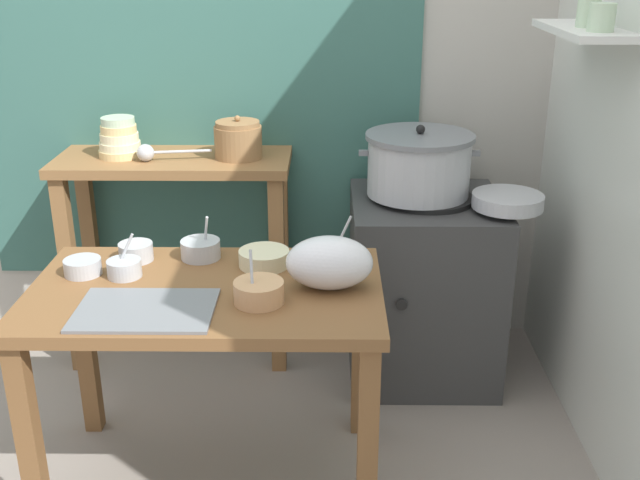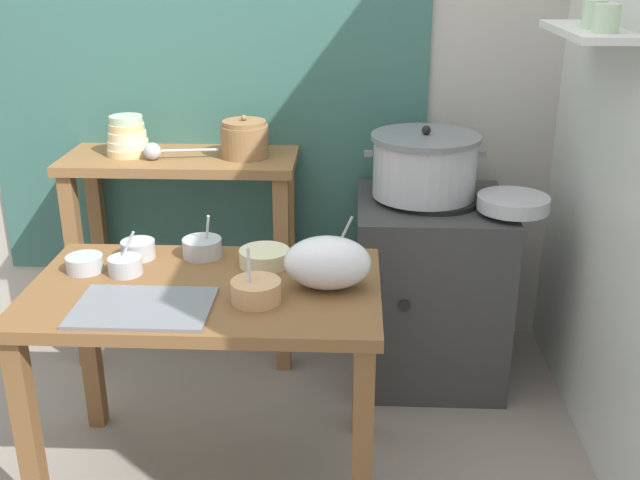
% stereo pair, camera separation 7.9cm
% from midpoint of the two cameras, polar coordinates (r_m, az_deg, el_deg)
% --- Properties ---
extents(ground_plane, '(9.00, 9.00, 0.00)m').
position_cam_midpoint_polar(ground_plane, '(2.81, -7.52, -16.51)').
color(ground_plane, gray).
extents(wall_back, '(4.40, 0.12, 2.60)m').
position_cam_midpoint_polar(wall_back, '(3.32, -3.90, 14.21)').
color(wall_back, '#B2ADA3').
rests_on(wall_back, ground).
extents(prep_table, '(1.10, 0.66, 0.72)m').
position_cam_midpoint_polar(prep_table, '(2.44, -7.62, -5.77)').
color(prep_table, brown).
rests_on(prep_table, ground).
extents(back_shelf_table, '(0.96, 0.40, 0.90)m').
position_cam_midpoint_polar(back_shelf_table, '(3.25, -9.55, 2.49)').
color(back_shelf_table, olive).
rests_on(back_shelf_table, ground).
extents(stove_block, '(0.60, 0.61, 0.78)m').
position_cam_midpoint_polar(stove_block, '(3.19, 8.85, -3.57)').
color(stove_block, '#383838').
rests_on(stove_block, ground).
extents(steamer_pot, '(0.48, 0.43, 0.28)m').
position_cam_midpoint_polar(steamer_pot, '(3.02, 8.61, 5.58)').
color(steamer_pot, '#B7BABF').
rests_on(steamer_pot, stove_block).
extents(clay_pot, '(0.19, 0.19, 0.17)m').
position_cam_midpoint_polar(clay_pot, '(3.12, -4.96, 7.56)').
color(clay_pot, olive).
rests_on(clay_pot, back_shelf_table).
extents(bowl_stack_enamel, '(0.18, 0.18, 0.16)m').
position_cam_midpoint_polar(bowl_stack_enamel, '(3.23, -13.58, 7.50)').
color(bowl_stack_enamel, '#E5C684').
rests_on(bowl_stack_enamel, back_shelf_table).
extents(ladle, '(0.30, 0.08, 0.07)m').
position_cam_midpoint_polar(ladle, '(3.14, -11.53, 6.56)').
color(ladle, '#B7BABF').
rests_on(ladle, back_shelf_table).
extents(serving_tray, '(0.40, 0.28, 0.01)m').
position_cam_midpoint_polar(serving_tray, '(2.27, -12.19, -4.97)').
color(serving_tray, slate).
rests_on(serving_tray, prep_table).
extents(plastic_bag, '(0.27, 0.18, 0.17)m').
position_cam_midpoint_polar(plastic_bag, '(2.32, 1.56, -1.73)').
color(plastic_bag, white).
rests_on(plastic_bag, prep_table).
extents(wide_pan, '(0.27, 0.27, 0.05)m').
position_cam_midpoint_polar(wide_pan, '(2.95, 15.07, 2.70)').
color(wide_pan, '#B7BABF').
rests_on(wide_pan, stove_block).
extents(prep_bowl_0, '(0.10, 0.10, 0.14)m').
position_cam_midpoint_polar(prep_bowl_0, '(2.57, 2.67, -0.85)').
color(prep_bowl_0, silver).
rests_on(prep_bowl_0, prep_table).
extents(prep_bowl_1, '(0.17, 0.17, 0.05)m').
position_cam_midpoint_polar(prep_bowl_1, '(2.51, -3.29, -1.26)').
color(prep_bowl_1, beige).
rests_on(prep_bowl_1, prep_table).
extents(prep_bowl_2, '(0.11, 0.11, 0.06)m').
position_cam_midpoint_polar(prep_bowl_2, '(2.63, -12.67, -0.64)').
color(prep_bowl_2, '#B7BABF').
rests_on(prep_bowl_2, prep_table).
extents(prep_bowl_3, '(0.15, 0.15, 0.16)m').
position_cam_midpoint_polar(prep_bowl_3, '(2.26, -3.83, -3.79)').
color(prep_bowl_3, tan).
rests_on(prep_bowl_3, prep_table).
extents(prep_bowl_4, '(0.12, 0.12, 0.05)m').
position_cam_midpoint_polar(prep_bowl_4, '(2.57, -16.43, -1.66)').
color(prep_bowl_4, '#B7BABF').
rests_on(prep_bowl_4, prep_table).
extents(prep_bowl_5, '(0.13, 0.13, 0.16)m').
position_cam_midpoint_polar(prep_bowl_5, '(2.60, -7.99, -0.52)').
color(prep_bowl_5, '#B7BABF').
rests_on(prep_bowl_5, prep_table).
extents(prep_bowl_6, '(0.11, 0.11, 0.14)m').
position_cam_midpoint_polar(prep_bowl_6, '(2.51, -13.55, -1.82)').
color(prep_bowl_6, '#B7BABF').
rests_on(prep_bowl_6, prep_table).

